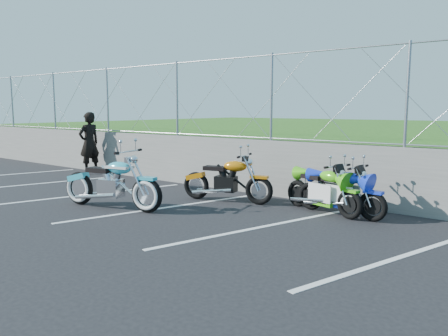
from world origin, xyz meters
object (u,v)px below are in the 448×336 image
Objects in this scene: sportbike_green at (323,192)px; sportbike_blue at (341,194)px; naked_orange at (228,182)px; cruiser_turquoise at (113,185)px; person_standing at (89,143)px.

sportbike_blue reaches higher than sportbike_green.
naked_orange is at bearing -154.30° from sportbike_green.
cruiser_turquoise is 2.45m from naked_orange.
person_standing is at bearing 159.51° from naked_orange.
sportbike_green is 8.08m from person_standing.
person_standing is (-8.05, 0.37, 0.54)m from sportbike_green.
sportbike_blue is at bearing -5.89° from naked_orange.
cruiser_turquoise reaches higher than naked_orange.
person_standing is at bearing -166.05° from sportbike_green.
cruiser_turquoise reaches higher than sportbike_green.
sportbike_blue is (0.37, 0.00, 0.00)m from sportbike_green.
person_standing is (-5.96, 0.70, 0.51)m from naked_orange.
cruiser_turquoise is at bearing -140.92° from naked_orange.
sportbike_green is at bearing -171.86° from sportbike_blue.
sportbike_green is 0.97× the size of sportbike_blue.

